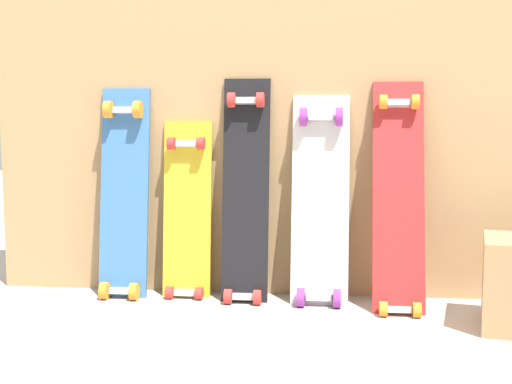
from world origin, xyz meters
name	(u,v)px	position (x,y,z in m)	size (l,w,h in m)	color
ground_plane	(258,296)	(0.00, 0.00, 0.00)	(12.00, 12.00, 0.00)	#B2AAA0
plywood_wall_panel	(260,67)	(0.00, 0.07, 0.91)	(2.15, 0.04, 1.82)	tan
skateboard_blue	(124,200)	(-0.53, -0.03, 0.38)	(0.19, 0.19, 0.89)	#386BAD
skateboard_yellow	(187,218)	(-0.28, -0.01, 0.31)	(0.19, 0.15, 0.76)	gold
skateboard_black	(245,198)	(-0.05, -0.03, 0.40)	(0.18, 0.20, 0.93)	black
skateboard_white	(320,207)	(0.24, -0.04, 0.37)	(0.22, 0.22, 0.86)	silver
skateboard_red	(399,205)	(0.53, -0.09, 0.39)	(0.19, 0.30, 0.92)	#B22626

